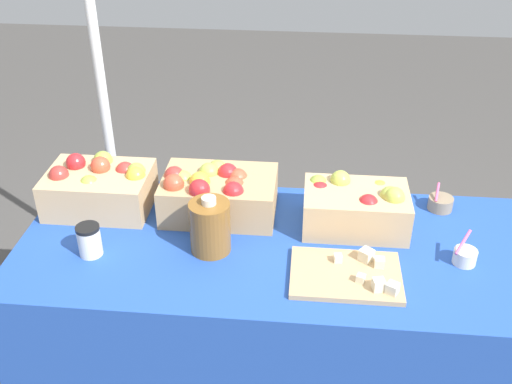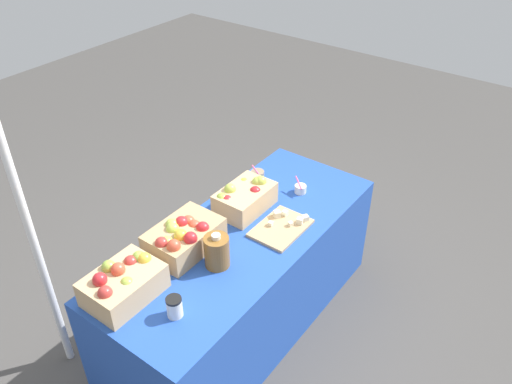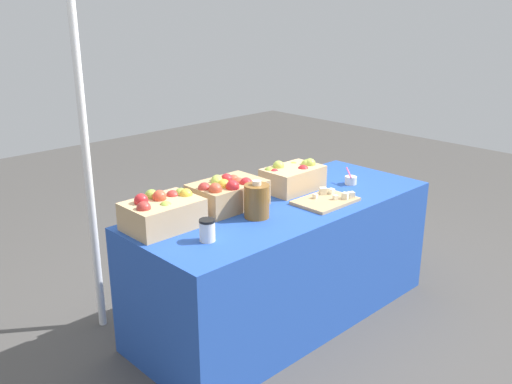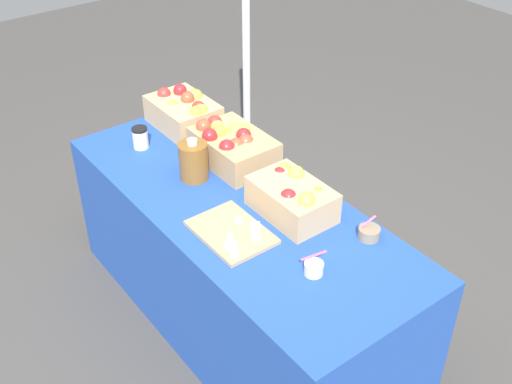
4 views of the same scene
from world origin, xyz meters
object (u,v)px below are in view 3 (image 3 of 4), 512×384
coffee_cup (207,230)px  sample_bowl_near (309,171)px  cutting_board_front (326,200)px  apple_crate_left (163,212)px  tent_pole (88,169)px  apple_crate_middle (227,192)px  cider_jug (257,201)px  sample_bowl_mid (351,180)px  apple_crate_right (293,177)px

coffee_cup → sample_bowl_near: bearing=18.1°
cutting_board_front → sample_bowl_near: size_ratio=3.76×
apple_crate_left → tent_pole: bearing=104.7°
apple_crate_left → sample_bowl_near: 1.27m
cutting_board_front → coffee_cup: (-0.86, 0.04, 0.04)m
apple_crate_middle → coffee_cup: apple_crate_middle is taller
apple_crate_left → cider_jug: 0.50m
cider_jug → sample_bowl_mid: bearing=0.3°
apple_crate_middle → coffee_cup: size_ratio=3.70×
apple_crate_right → coffee_cup: (-0.88, -0.25, -0.03)m
sample_bowl_mid → coffee_cup: bearing=-176.8°
apple_crate_right → cutting_board_front: size_ratio=1.04×
cutting_board_front → cider_jug: size_ratio=1.70×
tent_pole → cutting_board_front: bearing=-39.0°
apple_crate_right → cutting_board_front: apple_crate_right is taller
cider_jug → coffee_cup: bearing=-170.7°
apple_crate_left → cider_jug: cider_jug is taller
apple_crate_left → apple_crate_right: 0.94m
apple_crate_left → cutting_board_front: size_ratio=1.07×
apple_crate_middle → cutting_board_front: apple_crate_middle is taller
cutting_board_front → sample_bowl_near: sample_bowl_near is taller
cider_jug → tent_pole: size_ratio=0.11×
apple_crate_right → cutting_board_front: 0.31m
cutting_board_front → sample_bowl_near: bearing=51.1°
sample_bowl_near → cider_jug: bearing=-157.9°
tent_pole → apple_crate_middle: bearing=-41.7°
apple_crate_right → sample_bowl_near: size_ratio=3.91×
cider_jug → coffee_cup: size_ratio=1.86×
cider_jug → tent_pole: (-0.58, 0.74, 0.14)m
apple_crate_left → tent_pole: 0.55m
apple_crate_left → tent_pole: tent_pole is taller
apple_crate_middle → sample_bowl_mid: apple_crate_middle is taller
tent_pole → coffee_cup: bearing=-76.9°
apple_crate_left → coffee_cup: apple_crate_left is taller
apple_crate_left → coffee_cup: size_ratio=3.40×
cutting_board_front → apple_crate_right: bearing=84.4°
apple_crate_middle → coffee_cup: 0.48m
sample_bowl_mid → cider_jug: bearing=-179.7°
apple_crate_left → cutting_board_front: (0.91, -0.33, -0.07)m
sample_bowl_mid → tent_pole: bearing=152.7°
apple_crate_left → apple_crate_middle: size_ratio=0.92×
apple_crate_middle → tent_pole: 0.78m
cutting_board_front → coffee_cup: coffee_cup is taller
cutting_board_front → tent_pole: tent_pole is taller
apple_crate_right → cider_jug: bearing=-158.9°
sample_bowl_near → cider_jug: (-0.81, -0.33, 0.07)m
apple_crate_left → coffee_cup: (0.05, -0.29, -0.03)m
apple_crate_left → coffee_cup: bearing=-79.7°
sample_bowl_mid → sample_bowl_near: bearing=94.5°
tent_pole → sample_bowl_mid: bearing=-27.3°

